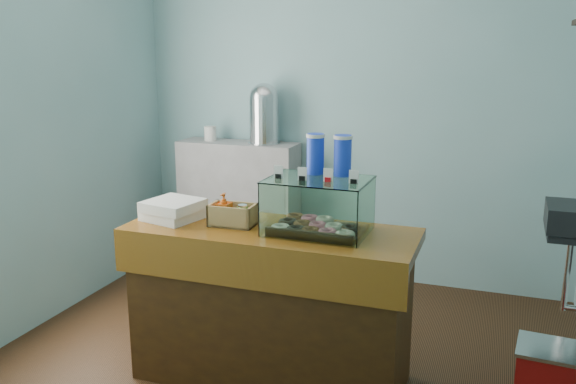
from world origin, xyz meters
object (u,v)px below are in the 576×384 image
at_px(counter, 271,304).
at_px(display_case, 320,201).
at_px(red_cooler, 554,379).
at_px(coffee_urn, 264,112).

xyz_separation_m(counter, display_case, (0.26, 0.06, 0.61)).
bearing_deg(counter, red_cooler, 7.98).
relative_size(coffee_urn, red_cooler, 1.16).
bearing_deg(red_cooler, display_case, -168.44).
bearing_deg(display_case, counter, -166.56).
xyz_separation_m(coffee_urn, red_cooler, (2.18, -1.37, -1.18)).
height_order(coffee_urn, red_cooler, coffee_urn).
distance_m(coffee_urn, red_cooler, 2.83).
distance_m(counter, display_case, 0.67).
bearing_deg(red_cooler, counter, -167.44).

